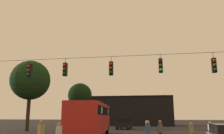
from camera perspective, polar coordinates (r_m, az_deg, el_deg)
The scene contains 12 objects.
ground_plane at distance 28.85m, azimuth 7.84°, elevation -15.66°, with size 168.00×168.00×0.00m, color black.
overhead_signal_span at distance 15.64m, azimuth 5.92°, elevation -4.15°, with size 22.31×0.44×6.69m.
city_bus at distance 21.78m, azimuth -5.10°, elevation -12.07°, with size 3.55×11.19×3.00m.
car_far_left at distance 34.75m, azimuth 3.06°, elevation -13.78°, with size 2.01×4.41×1.52m.
pedestrian_crossing_left at distance 14.65m, azimuth -13.01°, elevation -15.85°, with size 0.26×0.37×1.55m.
pedestrian_crossing_center at distance 14.53m, azimuth -17.14°, elevation -15.30°, with size 0.33×0.41×1.69m.
pedestrian_crossing_right at distance 17.31m, azimuth 23.24°, elevation -14.46°, with size 0.30×0.40×1.59m.
pedestrian_near_bus at distance 16.82m, azimuth 19.05°, elevation -15.06°, with size 0.35×0.42×1.51m.
pedestrian_trailing at distance 16.66m, azimuth 11.83°, elevation -15.18°, with size 0.30×0.40×1.64m.
corner_building at distance 49.62m, azimuth 4.51°, elevation -10.79°, with size 17.04×9.37×5.74m.
tree_left_silhouette at distance 40.25m, azimuth -7.93°, elevation -6.96°, with size 4.08×4.08×7.42m.
tree_right_far at distance 32.84m, azimuth -19.48°, elevation -3.13°, with size 5.24×5.24×9.22m.
Camera 1 is at (0.92, -4.27, 1.95)m, focal length 37.07 mm.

